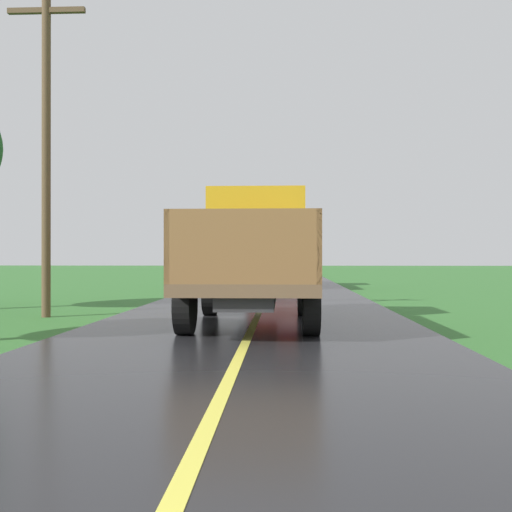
{
  "coord_description": "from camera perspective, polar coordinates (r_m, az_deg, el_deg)",
  "views": [
    {
      "loc": [
        0.58,
        0.18,
        1.37
      ],
      "look_at": [
        0.02,
        12.1,
        1.4
      ],
      "focal_mm": 41.91,
      "sensor_mm": 36.0,
      "label": 1
    }
  ],
  "objects": [
    {
      "name": "banana_truck_near",
      "position": [
        12.45,
        -0.06,
        0.32
      ],
      "size": [
        2.38,
        5.82,
        2.8
      ],
      "color": "#2D2D30",
      "rests_on": "road_surface"
    },
    {
      "name": "banana_truck_far",
      "position": [
        27.68,
        1.95,
        0.07
      ],
      "size": [
        2.38,
        5.81,
        2.8
      ],
      "color": "#2D2D30",
      "rests_on": "road_surface"
    },
    {
      "name": "utility_pole_roadside",
      "position": [
        14.75,
        -19.39,
        10.09
      ],
      "size": [
        1.8,
        0.2,
        7.45
      ],
      "color": "brown",
      "rests_on": "ground"
    }
  ]
}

